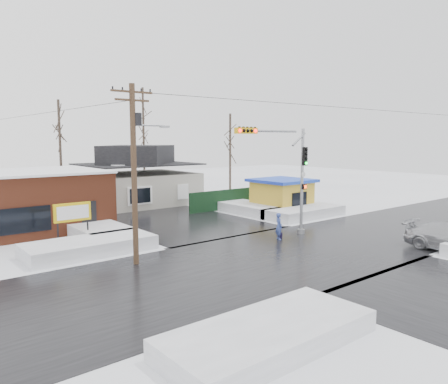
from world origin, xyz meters
TOP-DOWN VIEW (x-y plane):
  - ground at (0.00, 0.00)m, footprint 120.00×120.00m
  - road_ns at (0.00, 0.00)m, footprint 10.00×120.00m
  - road_ew at (0.00, 0.00)m, footprint 120.00×10.00m
  - snowbank_nw at (-9.00, 7.00)m, footprint 7.00×3.00m
  - snowbank_ne at (9.00, 7.00)m, footprint 7.00×3.00m
  - snowbank_sw at (-9.00, -7.00)m, footprint 7.00×3.00m
  - snowbank_nside_w at (-7.00, 12.00)m, footprint 3.00×8.00m
  - snowbank_nside_e at (7.00, 12.00)m, footprint 3.00×8.00m
  - traffic_signal at (2.43, 2.97)m, footprint 6.05×0.68m
  - utility_pole at (-7.93, 3.50)m, footprint 3.15×0.44m
  - brick_building at (-11.00, 15.99)m, footprint 12.20×8.20m
  - marquee_sign at (-9.00, 9.49)m, footprint 2.20×0.21m
  - house at (2.00, 22.00)m, footprint 10.40×8.40m
  - kiosk at (9.50, 9.99)m, footprint 4.60×4.60m
  - fence at (6.50, 14.00)m, footprint 8.00×0.12m
  - tree_far_left at (-4.00, 26.00)m, footprint 3.00×3.00m
  - tree_far_mid at (6.00, 28.00)m, footprint 3.00×3.00m
  - tree_far_right at (12.00, 20.00)m, footprint 3.00×3.00m
  - pedestrian at (1.57, 2.72)m, footprint 0.61×0.72m
  - shopping_bag at (1.85, 2.86)m, footprint 0.29×0.13m

SIDE VIEW (x-z plane):
  - ground at x=0.00m, z-range 0.00..0.00m
  - road_ns at x=0.00m, z-range 0.00..0.02m
  - road_ew at x=0.00m, z-range 0.00..0.02m
  - shopping_bag at x=1.85m, z-range 0.00..0.35m
  - snowbank_sw at x=-9.00m, z-range 0.00..0.70m
  - snowbank_nw at x=-9.00m, z-range 0.00..0.80m
  - snowbank_ne at x=9.00m, z-range 0.00..0.80m
  - snowbank_nside_w at x=-7.00m, z-range 0.00..0.80m
  - snowbank_nside_e at x=7.00m, z-range 0.00..0.80m
  - pedestrian at x=1.57m, z-range 0.00..1.69m
  - fence at x=6.50m, z-range 0.00..1.80m
  - kiosk at x=9.50m, z-range 0.03..2.90m
  - marquee_sign at x=-9.00m, z-range 0.65..3.20m
  - brick_building at x=-11.00m, z-range 0.01..4.14m
  - house at x=2.00m, z-range -0.26..5.50m
  - traffic_signal at x=2.43m, z-range 1.04..8.04m
  - utility_pole at x=-7.93m, z-range 0.61..9.61m
  - tree_far_right at x=12.00m, z-range 2.66..11.66m
  - tree_far_left at x=-4.00m, z-range 2.95..12.95m
  - tree_far_mid at x=6.00m, z-range 3.54..15.54m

